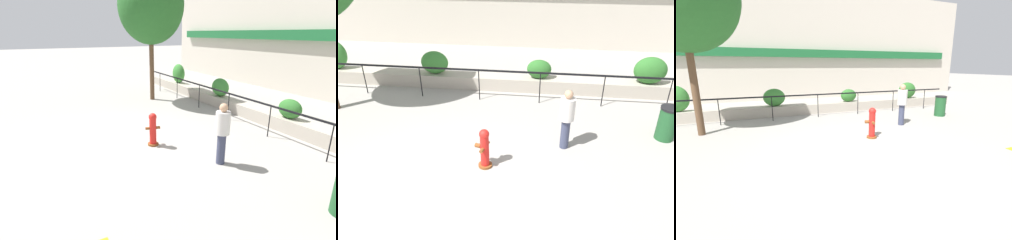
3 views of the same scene
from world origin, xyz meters
TOP-DOWN VIEW (x-y plane):
  - ground_plane at (0.00, 0.00)m, footprint 120.00×120.00m
  - planter_wall_low at (0.00, 6.00)m, footprint 18.00×0.70m
  - fence_railing_segment at (-0.00, 4.90)m, footprint 15.00×0.05m
  - hedge_bush_1 at (-1.95, 6.00)m, footprint 1.06×0.63m
  - hedge_bush_2 at (2.06, 6.00)m, footprint 0.91×0.57m
  - hedge_bush_3 at (6.01, 6.00)m, footprint 1.15×0.70m
  - fire_hydrant at (0.91, 1.04)m, footprint 0.47×0.48m
  - pedestrian at (2.94, 2.17)m, footprint 0.51×0.51m
  - trash_bin at (5.83, 3.00)m, footprint 0.55×0.55m

SIDE VIEW (x-z plane):
  - ground_plane at x=0.00m, z-range 0.00..0.00m
  - planter_wall_low at x=0.00m, z-range 0.00..0.50m
  - trash_bin at x=5.83m, z-range 0.00..1.01m
  - fire_hydrant at x=0.91m, z-range 0.01..1.09m
  - hedge_bush_2 at x=2.06m, z-range 0.50..1.20m
  - hedge_bush_1 at x=-1.95m, z-range 0.50..1.37m
  - hedge_bush_3 at x=6.01m, z-range 0.50..1.47m
  - pedestrian at x=2.94m, z-range 0.12..1.85m
  - fence_railing_segment at x=0.00m, z-range 0.44..1.59m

